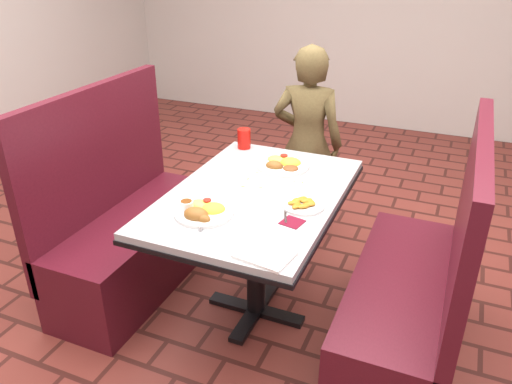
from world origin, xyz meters
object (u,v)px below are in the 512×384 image
dining_table (256,209)px  booth_bench_right (410,300)px  diner_person (307,143)px  near_dinner_plate (202,209)px  booth_bench_left (131,233)px  plantain_plate (303,204)px  red_tumbler (244,139)px  far_dinner_plate (283,162)px

dining_table → booth_bench_right: (0.80, 0.00, -0.32)m
diner_person → near_dinner_plate: (-0.08, -1.30, 0.13)m
diner_person → booth_bench_left: bearing=48.0°
dining_table → diner_person: (-0.05, 0.99, -0.00)m
diner_person → near_dinner_plate: 1.31m
near_dinner_plate → plantain_plate: bearing=32.2°
booth_bench_left → plantain_plate: bearing=-3.1°
plantain_plate → red_tumbler: (-0.56, 0.58, 0.05)m
near_dinner_plate → booth_bench_left: bearing=155.3°
dining_table → booth_bench_left: (-0.80, 0.00, -0.32)m
booth_bench_left → plantain_plate: size_ratio=6.14×
red_tumbler → dining_table: bearing=-60.2°
booth_bench_right → near_dinner_plate: (-0.93, -0.31, 0.45)m
plantain_plate → near_dinner_plate: bearing=-147.8°
near_dinner_plate → far_dinner_plate: bearing=77.2°
far_dinner_plate → red_tumbler: size_ratio=2.42×
plantain_plate → red_tumbler: size_ratio=1.66×
booth_bench_left → booth_bench_right: size_ratio=1.00×
booth_bench_right → far_dinner_plate: booth_bench_right is taller
plantain_plate → diner_person: bearing=106.5°
booth_bench_left → near_dinner_plate: booth_bench_left is taller
dining_table → far_dinner_plate: size_ratio=4.24×
booth_bench_right → plantain_plate: bearing=-173.9°
near_dinner_plate → far_dinner_plate: size_ratio=0.94×
booth_bench_left → diner_person: size_ratio=0.92×
near_dinner_plate → far_dinner_plate: near_dinner_plate is taller
dining_table → plantain_plate: size_ratio=6.20×
diner_person → plantain_plate: bearing=101.7°
diner_person → plantain_plate: (0.31, -1.05, 0.11)m
booth_bench_right → diner_person: bearing=130.5°
plantain_plate → dining_table: bearing=167.8°
plantain_plate → red_tumbler: red_tumbler is taller
near_dinner_plate → plantain_plate: 0.47m
dining_table → plantain_plate: 0.29m
dining_table → diner_person: diner_person is taller
red_tumbler → far_dinner_plate: bearing=-29.3°
booth_bench_right → diner_person: diner_person is taller
booth_bench_right → red_tumbler: size_ratio=10.18×
booth_bench_right → diner_person: size_ratio=0.92×
booth_bench_left → red_tumbler: 0.87m
near_dinner_plate → diner_person: bearing=86.3°
plantain_plate → far_dinner_plate: bearing=121.4°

